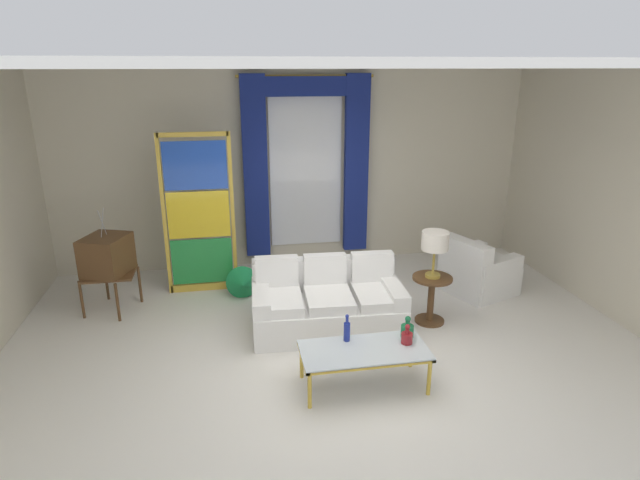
% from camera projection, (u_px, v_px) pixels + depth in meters
% --- Properties ---
extents(ground_plane, '(16.00, 16.00, 0.00)m').
position_uv_depth(ground_plane, '(333.00, 358.00, 5.66)').
color(ground_plane, white).
extents(wall_rear, '(8.00, 0.12, 3.00)m').
position_uv_depth(wall_rear, '(294.00, 168.00, 8.04)').
color(wall_rear, beige).
rests_on(wall_rear, ground).
extents(wall_right, '(0.12, 7.00, 3.00)m').
position_uv_depth(wall_right, '(618.00, 196.00, 6.36)').
color(wall_right, beige).
rests_on(wall_right, ground).
extents(ceiling_slab, '(8.00, 7.60, 0.04)m').
position_uv_depth(ceiling_slab, '(320.00, 64.00, 5.45)').
color(ceiling_slab, white).
extents(curtained_window, '(2.00, 0.17, 2.70)m').
position_uv_depth(curtained_window, '(306.00, 154.00, 7.84)').
color(curtained_window, white).
rests_on(curtained_window, ground).
extents(couch_white_long, '(1.80, 1.01, 0.86)m').
position_uv_depth(couch_white_long, '(327.00, 303.00, 6.25)').
color(couch_white_long, white).
rests_on(couch_white_long, ground).
extents(coffee_table, '(1.23, 0.58, 0.41)m').
position_uv_depth(coffee_table, '(364.00, 352.00, 5.06)').
color(coffee_table, silver).
rests_on(coffee_table, ground).
extents(bottle_blue_decanter, '(0.06, 0.06, 0.29)m').
position_uv_depth(bottle_blue_decanter, '(347.00, 330.00, 5.16)').
color(bottle_blue_decanter, navy).
rests_on(bottle_blue_decanter, coffee_table).
extents(bottle_crystal_tall, '(0.11, 0.11, 0.20)m').
position_uv_depth(bottle_crystal_tall, '(407.00, 337.00, 5.13)').
color(bottle_crystal_tall, maroon).
rests_on(bottle_crystal_tall, coffee_table).
extents(bottle_amber_squat, '(0.13, 0.13, 0.23)m').
position_uv_depth(bottle_amber_squat, '(407.00, 330.00, 5.25)').
color(bottle_amber_squat, '#196B3D').
rests_on(bottle_amber_squat, coffee_table).
extents(vintage_tv, '(0.68, 0.73, 1.35)m').
position_uv_depth(vintage_tv, '(107.00, 257.00, 6.55)').
color(vintage_tv, brown).
rests_on(vintage_tv, ground).
extents(armchair_white, '(1.05, 1.04, 0.80)m').
position_uv_depth(armchair_white, '(476.00, 273.00, 7.22)').
color(armchair_white, white).
rests_on(armchair_white, ground).
extents(stained_glass_divider, '(0.95, 0.05, 2.20)m').
position_uv_depth(stained_glass_divider, '(199.00, 218.00, 7.04)').
color(stained_glass_divider, gold).
rests_on(stained_glass_divider, ground).
extents(peacock_figurine, '(0.44, 0.60, 0.50)m').
position_uv_depth(peacock_figurine, '(242.00, 284.00, 7.01)').
color(peacock_figurine, beige).
rests_on(peacock_figurine, ground).
extents(round_side_table, '(0.48, 0.48, 0.59)m').
position_uv_depth(round_side_table, '(431.00, 295.00, 6.35)').
color(round_side_table, brown).
rests_on(round_side_table, ground).
extents(table_lamp_brass, '(0.32, 0.32, 0.57)m').
position_uv_depth(table_lamp_brass, '(435.00, 243.00, 6.14)').
color(table_lamp_brass, '#B29338').
rests_on(table_lamp_brass, round_side_table).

